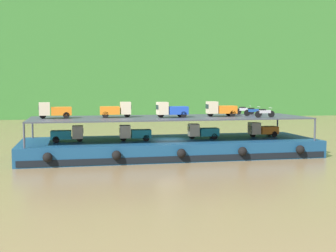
{
  "coord_description": "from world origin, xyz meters",
  "views": [
    {
      "loc": [
        -8.51,
        -39.33,
        6.12
      ],
      "look_at": [
        -0.18,
        0.0,
        2.7
      ],
      "focal_mm": 48.0,
      "sensor_mm": 36.0,
      "label": 1
    }
  ],
  "objects_px": {
    "mini_truck_lower_aft": "(135,133)",
    "mini_truck_upper_bow": "(221,109)",
    "motorcycle_upper_stbd": "(245,110)",
    "mini_truck_lower_stern": "(68,134)",
    "mini_truck_upper_mid": "(116,110)",
    "mini_truck_upper_fore": "(171,110)",
    "motorcycle_upper_port": "(265,113)",
    "mini_truck_lower_mid": "(203,131)",
    "mini_truck_upper_stern": "(55,110)",
    "mini_truck_lower_fore": "(262,130)",
    "motorcycle_upper_centre": "(253,111)",
    "cargo_barge": "(170,147)"
  },
  "relations": [
    {
      "from": "mini_truck_upper_stern",
      "to": "motorcycle_upper_stbd",
      "type": "relative_size",
      "value": 1.47
    },
    {
      "from": "mini_truck_upper_bow",
      "to": "mini_truck_lower_fore",
      "type": "bearing_deg",
      "value": 1.96
    },
    {
      "from": "mini_truck_lower_aft",
      "to": "motorcycle_upper_stbd",
      "type": "relative_size",
      "value": 1.47
    },
    {
      "from": "mini_truck_lower_fore",
      "to": "mini_truck_upper_mid",
      "type": "height_order",
      "value": "mini_truck_upper_mid"
    },
    {
      "from": "mini_truck_lower_stern",
      "to": "mini_truck_upper_stern",
      "type": "relative_size",
      "value": 0.99
    },
    {
      "from": "mini_truck_lower_aft",
      "to": "mini_truck_upper_stern",
      "type": "distance_m",
      "value": 7.14
    },
    {
      "from": "mini_truck_lower_stern",
      "to": "mini_truck_lower_fore",
      "type": "height_order",
      "value": "same"
    },
    {
      "from": "mini_truck_upper_fore",
      "to": "motorcycle_upper_centre",
      "type": "relative_size",
      "value": 1.47
    },
    {
      "from": "mini_truck_lower_aft",
      "to": "mini_truck_lower_fore",
      "type": "distance_m",
      "value": 12.3
    },
    {
      "from": "mini_truck_lower_stern",
      "to": "motorcycle_upper_centre",
      "type": "bearing_deg",
      "value": 0.53
    },
    {
      "from": "mini_truck_lower_aft",
      "to": "motorcycle_upper_port",
      "type": "xyz_separation_m",
      "value": [
        11.39,
        -1.68,
        1.74
      ]
    },
    {
      "from": "mini_truck_lower_mid",
      "to": "motorcycle_upper_stbd",
      "type": "height_order",
      "value": "motorcycle_upper_stbd"
    },
    {
      "from": "mini_truck_lower_stern",
      "to": "mini_truck_lower_aft",
      "type": "height_order",
      "value": "same"
    },
    {
      "from": "cargo_barge",
      "to": "mini_truck_upper_mid",
      "type": "height_order",
      "value": "mini_truck_upper_mid"
    },
    {
      "from": "mini_truck_upper_stern",
      "to": "mini_truck_upper_bow",
      "type": "bearing_deg",
      "value": -1.4
    },
    {
      "from": "mini_truck_lower_aft",
      "to": "mini_truck_upper_bow",
      "type": "height_order",
      "value": "mini_truck_upper_bow"
    },
    {
      "from": "mini_truck_upper_bow",
      "to": "motorcycle_upper_stbd",
      "type": "bearing_deg",
      "value": 35.09
    },
    {
      "from": "cargo_barge",
      "to": "mini_truck_lower_aft",
      "type": "bearing_deg",
      "value": -170.53
    },
    {
      "from": "mini_truck_lower_stern",
      "to": "mini_truck_upper_mid",
      "type": "relative_size",
      "value": 1.0
    },
    {
      "from": "mini_truck_upper_bow",
      "to": "mini_truck_lower_stern",
      "type": "bearing_deg",
      "value": -179.4
    },
    {
      "from": "mini_truck_lower_aft",
      "to": "motorcycle_upper_port",
      "type": "distance_m",
      "value": 11.64
    },
    {
      "from": "mini_truck_lower_fore",
      "to": "motorcycle_upper_centre",
      "type": "distance_m",
      "value": 2.02
    },
    {
      "from": "mini_truck_lower_aft",
      "to": "motorcycle_upper_port",
      "type": "relative_size",
      "value": 1.47
    },
    {
      "from": "mini_truck_upper_fore",
      "to": "motorcycle_upper_port",
      "type": "bearing_deg",
      "value": -11.99
    },
    {
      "from": "mini_truck_lower_aft",
      "to": "mini_truck_upper_bow",
      "type": "relative_size",
      "value": 1.02
    },
    {
      "from": "mini_truck_lower_aft",
      "to": "mini_truck_upper_stern",
      "type": "relative_size",
      "value": 1.0
    },
    {
      "from": "mini_truck_lower_aft",
      "to": "mini_truck_lower_mid",
      "type": "height_order",
      "value": "same"
    },
    {
      "from": "mini_truck_upper_mid",
      "to": "mini_truck_upper_fore",
      "type": "distance_m",
      "value": 4.91
    },
    {
      "from": "mini_truck_upper_stern",
      "to": "mini_truck_upper_bow",
      "type": "xyz_separation_m",
      "value": [
        14.85,
        -0.36,
        0.0
      ]
    },
    {
      "from": "mini_truck_upper_bow",
      "to": "mini_truck_upper_fore",
      "type": "bearing_deg",
      "value": -173.64
    },
    {
      "from": "mini_truck_lower_aft",
      "to": "motorcycle_upper_centre",
      "type": "bearing_deg",
      "value": 2.97
    },
    {
      "from": "mini_truck_lower_stern",
      "to": "mini_truck_lower_aft",
      "type": "xyz_separation_m",
      "value": [
        5.71,
        -0.43,
        0.0
      ]
    },
    {
      "from": "mini_truck_lower_mid",
      "to": "motorcycle_upper_centre",
      "type": "relative_size",
      "value": 1.46
    },
    {
      "from": "mini_truck_lower_stern",
      "to": "mini_truck_upper_fore",
      "type": "bearing_deg",
      "value": -2.45
    },
    {
      "from": "mini_truck_lower_fore",
      "to": "mini_truck_upper_stern",
      "type": "relative_size",
      "value": 1.0
    },
    {
      "from": "mini_truck_lower_aft",
      "to": "mini_truck_upper_fore",
      "type": "relative_size",
      "value": 1.0
    },
    {
      "from": "motorcycle_upper_centre",
      "to": "cargo_barge",
      "type": "bearing_deg",
      "value": -179.74
    },
    {
      "from": "mini_truck_lower_mid",
      "to": "motorcycle_upper_port",
      "type": "relative_size",
      "value": 1.46
    },
    {
      "from": "mini_truck_lower_mid",
      "to": "mini_truck_upper_stern",
      "type": "height_order",
      "value": "mini_truck_upper_stern"
    },
    {
      "from": "cargo_barge",
      "to": "mini_truck_lower_stern",
      "type": "bearing_deg",
      "value": -179.23
    },
    {
      "from": "cargo_barge",
      "to": "mini_truck_upper_mid",
      "type": "relative_size",
      "value": 9.46
    },
    {
      "from": "mini_truck_lower_aft",
      "to": "motorcycle_upper_port",
      "type": "height_order",
      "value": "motorcycle_upper_port"
    },
    {
      "from": "mini_truck_lower_fore",
      "to": "mini_truck_lower_stern",
      "type": "bearing_deg",
      "value": -179.08
    },
    {
      "from": "cargo_barge",
      "to": "mini_truck_lower_fore",
      "type": "height_order",
      "value": "mini_truck_lower_fore"
    },
    {
      "from": "mini_truck_upper_fore",
      "to": "motorcycle_upper_stbd",
      "type": "height_order",
      "value": "mini_truck_upper_fore"
    },
    {
      "from": "mini_truck_lower_fore",
      "to": "cargo_barge",
      "type": "bearing_deg",
      "value": -178.94
    },
    {
      "from": "mini_truck_lower_stern",
      "to": "mini_truck_upper_fore",
      "type": "height_order",
      "value": "mini_truck_upper_fore"
    },
    {
      "from": "mini_truck_upper_stern",
      "to": "motorcycle_upper_port",
      "type": "height_order",
      "value": "mini_truck_upper_stern"
    },
    {
      "from": "cargo_barge",
      "to": "motorcycle_upper_stbd",
      "type": "height_order",
      "value": "motorcycle_upper_stbd"
    },
    {
      "from": "mini_truck_upper_stern",
      "to": "mini_truck_lower_mid",
      "type": "bearing_deg",
      "value": -3.35
    }
  ]
}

